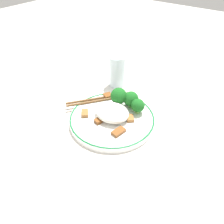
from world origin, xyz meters
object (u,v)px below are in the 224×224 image
(broccoli_back_left, at_px, (138,106))
(plate, at_px, (112,119))
(broccoli_back_right, at_px, (119,96))
(chopsticks, at_px, (101,99))
(drinking_glass, at_px, (117,71))
(broccoli_back_center, at_px, (131,99))

(broccoli_back_left, bearing_deg, plate, 53.15)
(broccoli_back_right, bearing_deg, plate, 107.58)
(plate, distance_m, broccoli_back_right, 0.08)
(plate, xyz_separation_m, chopsticks, (0.08, -0.05, 0.01))
(drinking_glass, bearing_deg, chopsticks, 102.15)
(chopsticks, bearing_deg, broccoli_back_left, -172.99)
(broccoli_back_right, distance_m, chopsticks, 0.07)
(plate, height_order, broccoli_back_left, broccoli_back_left)
(broccoli_back_left, xyz_separation_m, drinking_glass, (0.16, -0.12, 0.01))
(chopsticks, bearing_deg, broccoli_back_center, -163.95)
(broccoli_back_left, bearing_deg, chopsticks, 7.01)
(drinking_glass, bearing_deg, plate, 121.72)
(broccoli_back_left, xyz_separation_m, broccoli_back_center, (0.03, -0.01, 0.00))
(plate, distance_m, drinking_glass, 0.22)
(broccoli_back_left, xyz_separation_m, broccoli_back_right, (0.07, 0.00, 0.01))
(chopsticks, bearing_deg, plate, 149.38)
(broccoli_back_center, bearing_deg, chopsticks, 16.05)
(broccoli_back_center, bearing_deg, plate, 78.43)
(plate, xyz_separation_m, drinking_glass, (0.11, -0.18, 0.05))
(broccoli_back_center, bearing_deg, broccoli_back_left, 159.72)
(broccoli_back_center, relative_size, broccoli_back_right, 0.87)
(chopsticks, xyz_separation_m, drinking_glass, (0.03, -0.13, 0.04))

